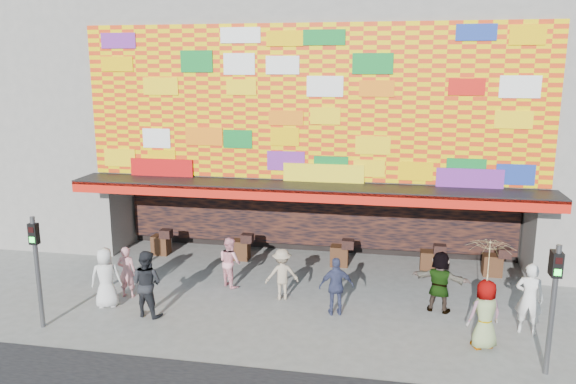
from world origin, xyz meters
name	(u,v)px	position (x,y,z in m)	size (l,w,h in m)	color
ground	(285,321)	(0.00, 0.00, 0.00)	(90.00, 90.00, 0.00)	slate
shop_building	(325,105)	(0.00, 8.18, 5.23)	(15.20, 9.40, 10.00)	gray
neighbor_left	(20,83)	(-13.00, 8.00, 6.00)	(11.00, 8.00, 12.00)	gray
signal_left	(36,260)	(-6.20, -1.50, 1.86)	(0.22, 0.20, 3.00)	#59595B
signal_right	(554,295)	(6.20, -1.50, 1.86)	(0.22, 0.20, 3.00)	#59595B
ped_a	(106,278)	(-5.16, 0.01, 0.87)	(0.85, 0.55, 1.73)	silver
ped_b	(127,272)	(-4.92, 0.78, 0.77)	(0.56, 0.37, 1.55)	#BD7A80
ped_c	(147,283)	(-3.78, -0.31, 0.93)	(0.90, 0.70, 1.85)	black
ped_d	(282,274)	(-0.38, 1.47, 0.76)	(0.98, 0.56, 1.52)	tan
ped_e	(336,286)	(1.29, 0.69, 0.82)	(0.96, 0.40, 1.63)	#353B5D
ped_f	(440,282)	(4.08, 1.44, 0.87)	(1.61, 0.51, 1.74)	gray
ped_g	(485,314)	(5.00, -0.51, 0.86)	(0.84, 0.55, 1.72)	gray
ped_h	(529,299)	(6.21, 0.49, 0.94)	(0.68, 0.45, 1.88)	silver
ped_i	(230,262)	(-2.16, 2.16, 0.78)	(0.76, 0.59, 1.56)	pink
parasol	(489,261)	(5.00, -0.51, 2.22)	(1.37, 1.38, 1.98)	beige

